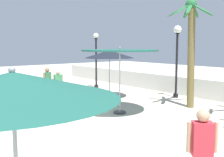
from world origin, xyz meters
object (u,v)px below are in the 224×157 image
at_px(patio_umbrella_0, 13,88).
at_px(palm_tree_3, 191,41).
at_px(lamp_post_1, 177,50).
at_px(guest_2, 58,83).
at_px(patio_umbrella_1, 120,53).
at_px(lounge_chair_0, 46,107).
at_px(guest_0, 202,146).
at_px(lamp_post_0, 96,56).
at_px(patio_umbrella_2, 109,54).
at_px(guest_3, 47,81).

bearing_deg(patio_umbrella_0, palm_tree_3, 115.19).
distance_m(lamp_post_1, guest_2, 6.52).
bearing_deg(guest_2, patio_umbrella_0, -29.99).
height_order(patio_umbrella_1, lounge_chair_0, patio_umbrella_1).
distance_m(palm_tree_3, guest_0, 8.20).
bearing_deg(lamp_post_0, patio_umbrella_0, -38.71).
xyz_separation_m(patio_umbrella_0, patio_umbrella_2, (-8.51, 8.00, -0.03)).
relative_size(patio_umbrella_2, guest_0, 1.53).
xyz_separation_m(guest_0, guest_3, (-10.14, 1.80, -0.01)).
xyz_separation_m(palm_tree_3, guest_3, (-5.32, -4.53, -2.01)).
distance_m(patio_umbrella_2, guest_2, 3.22).
bearing_deg(lounge_chair_0, patio_umbrella_2, 108.22).
xyz_separation_m(patio_umbrella_2, lamp_post_0, (-3.24, 1.42, -0.19)).
relative_size(patio_umbrella_2, guest_2, 1.57).
bearing_deg(palm_tree_3, guest_3, -139.60).
bearing_deg(guest_2, lamp_post_1, 67.08).
relative_size(lounge_chair_0, guest_3, 1.15).
bearing_deg(guest_2, palm_tree_3, 45.93).
bearing_deg(guest_3, patio_umbrella_1, 16.28).
bearing_deg(palm_tree_3, guest_2, -134.07).
distance_m(lounge_chair_0, guest_2, 2.33).
height_order(palm_tree_3, guest_3, palm_tree_3).
bearing_deg(patio_umbrella_2, patio_umbrella_0, -43.22).
relative_size(palm_tree_3, lounge_chair_0, 2.50).
relative_size(guest_0, guest_2, 1.03).
relative_size(patio_umbrella_1, lamp_post_1, 0.81).
bearing_deg(palm_tree_3, guest_0, -52.65).
xyz_separation_m(palm_tree_3, lounge_chair_0, (-2.59, -5.90, -2.66)).
height_order(lamp_post_0, guest_0, lamp_post_0).
bearing_deg(lamp_post_1, patio_umbrella_0, -59.85).
xyz_separation_m(guest_0, guest_2, (-9.14, 1.86, -0.03)).
distance_m(patio_umbrella_1, palm_tree_3, 3.50).
bearing_deg(guest_2, patio_umbrella_2, 84.30).
relative_size(patio_umbrella_0, palm_tree_3, 0.54).
height_order(patio_umbrella_1, lamp_post_1, lamp_post_1).
xyz_separation_m(patio_umbrella_1, lamp_post_1, (-0.77, 4.66, 0.06)).
bearing_deg(palm_tree_3, lounge_chair_0, -113.73).
xyz_separation_m(lamp_post_1, guest_0, (6.68, -7.70, -1.53)).
relative_size(guest_2, guest_3, 0.98).
bearing_deg(patio_umbrella_2, palm_tree_3, 20.93).
distance_m(palm_tree_3, guest_3, 7.27).
distance_m(lounge_chair_0, guest_0, 7.46).
relative_size(lamp_post_0, lamp_post_1, 0.93).
bearing_deg(palm_tree_3, patio_umbrella_2, -159.07).
bearing_deg(guest_0, guest_3, 169.96).
bearing_deg(patio_umbrella_2, lamp_post_1, 53.27).
height_order(patio_umbrella_0, guest_3, patio_umbrella_0).
height_order(palm_tree_3, guest_0, palm_tree_3).
relative_size(palm_tree_3, guest_2, 2.91).
bearing_deg(lamp_post_1, lounge_chair_0, -95.82).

